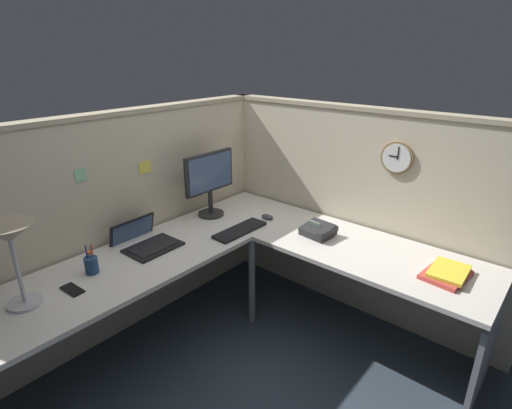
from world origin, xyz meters
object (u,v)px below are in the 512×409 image
at_px(book_stack, 447,273).
at_px(monitor, 210,179).
at_px(office_phone, 319,231).
at_px(computer_mouse, 267,217).
at_px(cell_phone, 72,290).
at_px(laptop, 144,241).
at_px(pen_cup, 91,265).
at_px(desk_lamp_dome, 10,240).
at_px(keyboard, 240,230).
at_px(wall_clock, 397,158).

bearing_deg(book_stack, monitor, 98.14).
xyz_separation_m(monitor, office_phone, (0.22, -0.84, -0.26)).
xyz_separation_m(computer_mouse, cell_phone, (-1.44, 0.19, -0.01)).
bearing_deg(laptop, pen_cup, -169.31).
relative_size(monitor, desk_lamp_dome, 1.12).
xyz_separation_m(cell_phone, office_phone, (1.44, -0.65, 0.03)).
bearing_deg(desk_lamp_dome, pen_cup, 3.87).
bearing_deg(cell_phone, computer_mouse, -11.17).
xyz_separation_m(desk_lamp_dome, book_stack, (1.67, -1.56, -0.34)).
relative_size(monitor, book_stack, 1.67).
bearing_deg(pen_cup, office_phone, -30.09).
relative_size(keyboard, book_stack, 1.43).
distance_m(computer_mouse, wall_clock, 1.03).
distance_m(monitor, desk_lamp_dome, 1.44).
bearing_deg(office_phone, keyboard, 123.29).
distance_m(computer_mouse, book_stack, 1.31).
distance_m(office_phone, wall_clock, 0.71).
bearing_deg(computer_mouse, office_phone, -90.03).
xyz_separation_m(laptop, wall_clock, (1.23, -1.16, 0.52)).
bearing_deg(laptop, office_phone, -43.39).
relative_size(laptop, keyboard, 0.91).
distance_m(computer_mouse, cell_phone, 1.45).
bearing_deg(monitor, laptop, -177.78).
bearing_deg(book_stack, desk_lamp_dome, 136.96).
relative_size(pen_cup, wall_clock, 0.82).
height_order(keyboard, computer_mouse, computer_mouse).
relative_size(desk_lamp_dome, book_stack, 1.48).
distance_m(monitor, book_stack, 1.73).
distance_m(monitor, keyboard, 0.48).
bearing_deg(laptop, monitor, 2.22).
bearing_deg(office_phone, monitor, 104.95).
relative_size(pen_cup, book_stack, 0.60).
height_order(keyboard, wall_clock, wall_clock).
xyz_separation_m(office_phone, book_stack, (0.02, -0.85, -0.02)).
relative_size(computer_mouse, wall_clock, 0.47).
xyz_separation_m(desk_lamp_dome, pen_cup, (0.38, 0.03, -0.31)).
height_order(computer_mouse, desk_lamp_dome, desk_lamp_dome).
xyz_separation_m(pen_cup, cell_phone, (-0.17, -0.09, -0.05)).
relative_size(monitor, wall_clock, 2.27).
bearing_deg(wall_clock, office_phone, 136.58).
bearing_deg(desk_lamp_dome, keyboard, -10.47).
distance_m(office_phone, book_stack, 0.85).
height_order(laptop, book_stack, laptop).
distance_m(keyboard, computer_mouse, 0.31).
height_order(monitor, wall_clock, wall_clock).
xyz_separation_m(desk_lamp_dome, office_phone, (1.66, -0.71, -0.33)).
xyz_separation_m(pen_cup, office_phone, (1.28, -0.74, -0.02)).
relative_size(desk_lamp_dome, cell_phone, 3.09).
bearing_deg(pen_cup, book_stack, -50.83).
xyz_separation_m(keyboard, pen_cup, (-0.97, 0.28, 0.04)).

